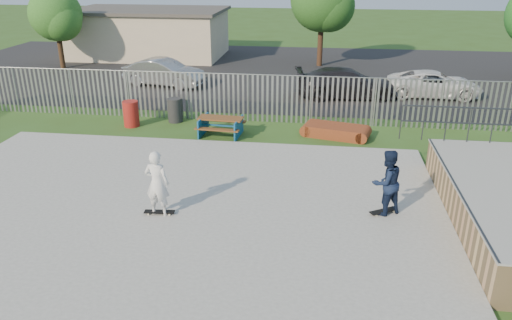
# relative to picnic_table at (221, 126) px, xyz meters

# --- Properties ---
(ground) EXTENTS (120.00, 120.00, 0.00)m
(ground) POSITION_rel_picnic_table_xyz_m (-0.22, -7.05, -0.37)
(ground) COLOR #33511B
(ground) RESTS_ON ground
(concrete_slab) EXTENTS (15.00, 12.00, 0.15)m
(concrete_slab) POSITION_rel_picnic_table_xyz_m (-0.22, -7.05, -0.29)
(concrete_slab) COLOR gray
(concrete_slab) RESTS_ON ground
(fence) EXTENTS (26.04, 16.02, 2.00)m
(fence) POSITION_rel_picnic_table_xyz_m (0.78, -2.46, 0.63)
(fence) COLOR gray
(fence) RESTS_ON ground
(picnic_table) EXTENTS (1.82, 1.54, 0.72)m
(picnic_table) POSITION_rel_picnic_table_xyz_m (0.00, 0.00, 0.00)
(picnic_table) COLOR brown
(picnic_table) RESTS_ON ground
(funbox) EXTENTS (2.37, 1.59, 0.43)m
(funbox) POSITION_rel_picnic_table_xyz_m (4.43, 0.46, -0.15)
(funbox) COLOR maroon
(funbox) RESTS_ON ground
(trash_bin_red) EXTENTS (0.63, 0.63, 1.05)m
(trash_bin_red) POSITION_rel_picnic_table_xyz_m (-3.86, 0.64, 0.16)
(trash_bin_red) COLOR maroon
(trash_bin_red) RESTS_ON ground
(trash_bin_grey) EXTENTS (0.60, 0.60, 1.01)m
(trash_bin_grey) POSITION_rel_picnic_table_xyz_m (-2.25, 1.46, 0.13)
(trash_bin_grey) COLOR #262729
(trash_bin_grey) RESTS_ON ground
(parking_lot) EXTENTS (40.00, 18.00, 0.02)m
(parking_lot) POSITION_rel_picnic_table_xyz_m (-0.22, 11.95, -0.36)
(parking_lot) COLOR black
(parking_lot) RESTS_ON ground
(car_silver) EXTENTS (4.54, 2.32, 1.43)m
(car_silver) POSITION_rel_picnic_table_xyz_m (-4.59, 7.50, 0.36)
(car_silver) COLOR #A6A6AB
(car_silver) RESTS_ON parking_lot
(car_dark) EXTENTS (5.17, 2.64, 1.44)m
(car_dark) POSITION_rel_picnic_table_xyz_m (4.99, 6.32, 0.37)
(car_dark) COLOR black
(car_dark) RESTS_ON parking_lot
(car_white) EXTENTS (4.58, 2.20, 1.26)m
(car_white) POSITION_rel_picnic_table_xyz_m (9.32, 7.08, 0.28)
(car_white) COLOR white
(car_white) RESTS_ON parking_lot
(building) EXTENTS (10.40, 6.40, 3.20)m
(building) POSITION_rel_picnic_table_xyz_m (-8.22, 15.95, 1.24)
(building) COLOR beige
(building) RESTS_ON ground
(tree_left) EXTENTS (3.13, 3.13, 4.83)m
(tree_left) POSITION_rel_picnic_table_xyz_m (-12.28, 11.13, 2.88)
(tree_left) COLOR #432D1B
(tree_left) RESTS_ON ground
(tree_mid) EXTENTS (3.90, 3.90, 6.02)m
(tree_mid) POSITION_rel_picnic_table_xyz_m (3.59, 14.04, 3.69)
(tree_mid) COLOR #432A1A
(tree_mid) RESTS_ON ground
(skateboard_a) EXTENTS (0.79, 0.59, 0.08)m
(skateboard_a) POSITION_rel_picnic_table_xyz_m (5.59, -5.98, -0.18)
(skateboard_a) COLOR black
(skateboard_a) RESTS_ON concrete_slab
(skateboard_b) EXTENTS (0.82, 0.28, 0.08)m
(skateboard_b) POSITION_rel_picnic_table_xyz_m (-0.29, -6.82, -0.18)
(skateboard_b) COLOR black
(skateboard_b) RESTS_ON concrete_slab
(skater_navy) EXTENTS (1.09, 1.03, 1.78)m
(skater_navy) POSITION_rel_picnic_table_xyz_m (5.59, -5.98, 0.67)
(skater_navy) COLOR #121D39
(skater_navy) RESTS_ON concrete_slab
(skater_white) EXTENTS (0.68, 0.47, 1.78)m
(skater_white) POSITION_rel_picnic_table_xyz_m (-0.29, -6.82, 0.67)
(skater_white) COLOR white
(skater_white) RESTS_ON concrete_slab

